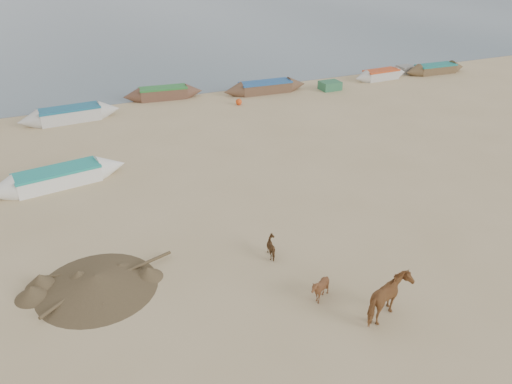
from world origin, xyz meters
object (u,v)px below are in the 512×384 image
(calf_right, at_px, (273,247))
(near_canoe, at_px, (58,177))
(calf_front, at_px, (320,289))
(cow_adult, at_px, (389,299))

(calf_right, xyz_separation_m, near_canoe, (-6.81, 9.50, 0.04))
(calf_front, height_order, calf_right, calf_front)
(cow_adult, height_order, calf_right, cow_adult)
(calf_right, distance_m, near_canoe, 11.69)
(calf_right, bearing_deg, near_canoe, 20.02)
(calf_front, height_order, near_canoe, calf_front)
(near_canoe, bearing_deg, calf_right, -63.41)
(calf_front, relative_size, near_canoe, 0.15)
(cow_adult, xyz_separation_m, calf_right, (-1.75, 4.52, -0.37))
(cow_adult, relative_size, near_canoe, 0.27)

